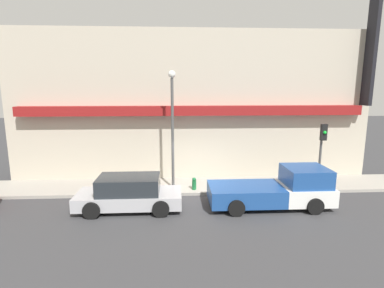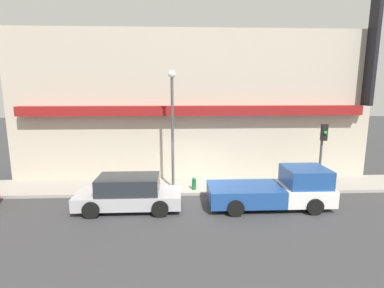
{
  "view_description": "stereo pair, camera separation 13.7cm",
  "coord_description": "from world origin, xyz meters",
  "px_view_note": "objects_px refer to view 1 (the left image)",
  "views": [
    {
      "loc": [
        -0.93,
        -13.67,
        5.11
      ],
      "look_at": [
        -0.1,
        1.01,
        2.35
      ],
      "focal_mm": 28.0,
      "sensor_mm": 36.0,
      "label": 1
    },
    {
      "loc": [
        -0.79,
        -13.68,
        5.11
      ],
      "look_at": [
        -0.1,
        1.01,
        2.35
      ],
      "focal_mm": 28.0,
      "sensor_mm": 36.0,
      "label": 2
    }
  ],
  "objects_px": {
    "parked_car": "(129,193)",
    "traffic_light": "(322,144)",
    "pickup_truck": "(278,189)",
    "fire_hydrant": "(194,183)",
    "street_lamp": "(172,117)"
  },
  "relations": [
    {
      "from": "pickup_truck",
      "to": "parked_car",
      "type": "height_order",
      "value": "pickup_truck"
    },
    {
      "from": "parked_car",
      "to": "street_lamp",
      "type": "bearing_deg",
      "value": 52.92
    },
    {
      "from": "fire_hydrant",
      "to": "traffic_light",
      "type": "bearing_deg",
      "value": -0.71
    },
    {
      "from": "pickup_truck",
      "to": "fire_hydrant",
      "type": "distance_m",
      "value": 4.04
    },
    {
      "from": "pickup_truck",
      "to": "traffic_light",
      "type": "bearing_deg",
      "value": 35.56
    },
    {
      "from": "parked_car",
      "to": "street_lamp",
      "type": "distance_m",
      "value": 4.21
    },
    {
      "from": "parked_car",
      "to": "pickup_truck",
      "type": "bearing_deg",
      "value": 2.0
    },
    {
      "from": "parked_car",
      "to": "traffic_light",
      "type": "xyz_separation_m",
      "value": [
        9.19,
        1.86,
        1.69
      ]
    },
    {
      "from": "pickup_truck",
      "to": "fire_hydrant",
      "type": "height_order",
      "value": "pickup_truck"
    },
    {
      "from": "pickup_truck",
      "to": "fire_hydrant",
      "type": "xyz_separation_m",
      "value": [
        -3.53,
        1.94,
        -0.3
      ]
    },
    {
      "from": "pickup_truck",
      "to": "traffic_light",
      "type": "distance_m",
      "value": 3.72
    },
    {
      "from": "traffic_light",
      "to": "fire_hydrant",
      "type": "bearing_deg",
      "value": 179.29
    },
    {
      "from": "pickup_truck",
      "to": "traffic_light",
      "type": "xyz_separation_m",
      "value": [
        2.77,
        1.86,
        1.64
      ]
    },
    {
      "from": "pickup_truck",
      "to": "street_lamp",
      "type": "height_order",
      "value": "street_lamp"
    },
    {
      "from": "pickup_truck",
      "to": "street_lamp",
      "type": "relative_size",
      "value": 0.91
    }
  ]
}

